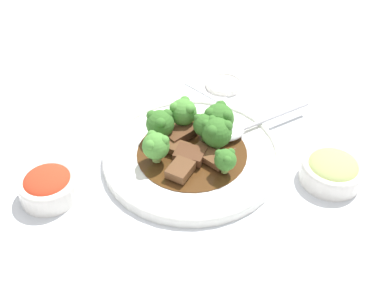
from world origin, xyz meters
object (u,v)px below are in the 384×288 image
(broccoli_floret_4, at_px, (183,112))
(side_bowl_kimchi, at_px, (48,185))
(beef_strip_1, at_px, (190,155))
(beef_strip_3, at_px, (209,156))
(main_plate, at_px, (192,154))
(beef_strip_2, at_px, (176,147))
(side_bowl_appetizer, at_px, (332,170))
(beef_strip_4, at_px, (180,170))
(beef_strip_0, at_px, (181,133))
(broccoli_floret_3, at_px, (205,125))
(broccoli_floret_1, at_px, (219,118))
(broccoli_floret_5, at_px, (217,132))
(serving_spoon, at_px, (238,130))
(broccoli_floret_0, at_px, (160,123))
(broccoli_floret_2, at_px, (156,146))
(sauce_dish, at_px, (224,84))
(broccoli_floret_6, at_px, (225,160))

(broccoli_floret_4, bearing_deg, side_bowl_kimchi, 178.58)
(beef_strip_1, distance_m, beef_strip_3, 0.03)
(main_plate, bearing_deg, broccoli_floret_4, 65.69)
(beef_strip_2, distance_m, side_bowl_appetizer, 0.26)
(beef_strip_1, height_order, side_bowl_appetizer, side_bowl_appetizer)
(beef_strip_4, bearing_deg, beef_strip_1, 30.31)
(beef_strip_0, distance_m, broccoli_floret_3, 0.05)
(broccoli_floret_1, xyz_separation_m, side_bowl_appetizer, (0.09, -0.19, -0.03))
(broccoli_floret_5, bearing_deg, serving_spoon, 4.06)
(beef_strip_2, relative_size, broccoli_floret_0, 1.03)
(beef_strip_0, height_order, beef_strip_4, same)
(broccoli_floret_4, bearing_deg, broccoli_floret_2, -153.09)
(beef_strip_0, relative_size, beef_strip_3, 0.86)
(beef_strip_0, bearing_deg, broccoli_floret_3, -47.37)
(side_bowl_kimchi, bearing_deg, beef_strip_4, -28.99)
(broccoli_floret_3, bearing_deg, broccoli_floret_0, 137.89)
(beef_strip_1, bearing_deg, serving_spoon, 0.16)
(beef_strip_3, height_order, broccoli_floret_2, broccoli_floret_2)
(beef_strip_0, height_order, sauce_dish, beef_strip_0)
(beef_strip_0, relative_size, broccoli_floret_5, 1.08)
(beef_strip_2, height_order, broccoli_floret_4, broccoli_floret_4)
(beef_strip_3, distance_m, broccoli_floret_0, 0.10)
(broccoli_floret_4, bearing_deg, beef_strip_3, -100.41)
(broccoli_floret_3, height_order, side_bowl_kimchi, broccoli_floret_3)
(beef_strip_2, height_order, broccoli_floret_3, broccoli_floret_3)
(broccoli_floret_1, bearing_deg, broccoli_floret_4, 123.56)
(beef_strip_1, bearing_deg, broccoli_floret_6, -67.39)
(serving_spoon, bearing_deg, side_bowl_appetizer, -71.85)
(broccoli_floret_2, relative_size, broccoli_floret_4, 0.95)
(broccoli_floret_2, relative_size, sauce_dish, 0.70)
(beef_strip_3, bearing_deg, side_bowl_appetizer, -46.37)
(broccoli_floret_0, xyz_separation_m, broccoli_floret_4, (0.05, 0.00, 0.00))
(beef_strip_0, height_order, broccoli_floret_0, broccoli_floret_0)
(beef_strip_4, height_order, sauce_dish, beef_strip_4)
(beef_strip_1, height_order, beef_strip_2, beef_strip_1)
(broccoli_floret_0, bearing_deg, sauce_dish, 19.17)
(main_plate, xyz_separation_m, sauce_dish, (0.19, 0.14, -0.00))
(beef_strip_3, distance_m, serving_spoon, 0.09)
(main_plate, distance_m, broccoli_floret_6, 0.08)
(sauce_dish, bearing_deg, beef_strip_1, -144.11)
(broccoli_floret_0, xyz_separation_m, side_bowl_kimchi, (-0.21, 0.01, -0.03))
(beef_strip_2, height_order, beef_strip_3, same)
(beef_strip_3, bearing_deg, broccoli_floret_4, 79.59)
(main_plate, relative_size, beef_strip_1, 5.02)
(broccoli_floret_3, bearing_deg, side_bowl_kimchi, 167.49)
(serving_spoon, bearing_deg, beef_strip_0, 149.02)
(broccoli_floret_1, bearing_deg, side_bowl_kimchi, 168.23)
(main_plate, xyz_separation_m, side_bowl_appetizer, (0.15, -0.18, 0.01))
(beef_strip_2, xyz_separation_m, side_bowl_appetizer, (0.17, -0.20, -0.00))
(serving_spoon, distance_m, sauce_dish, 0.18)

